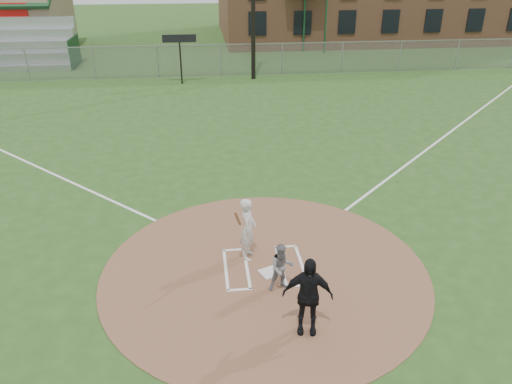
{
  "coord_description": "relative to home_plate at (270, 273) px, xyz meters",
  "views": [
    {
      "loc": [
        -1.44,
        -10.59,
        7.52
      ],
      "look_at": [
        0.0,
        2.0,
        1.3
      ],
      "focal_mm": 35.0,
      "sensor_mm": 36.0,
      "label": 1
    }
  ],
  "objects": [
    {
      "name": "home_plate",
      "position": [
        0.0,
        0.0,
        0.0
      ],
      "size": [
        0.6,
        0.6,
        0.03
      ],
      "primitive_type": "cube",
      "rotation": [
        0.0,
        0.0,
        0.39
      ],
      "color": "silver",
      "rests_on": "dirt_circle"
    },
    {
      "name": "scoreboard_sign",
      "position": [
        -2.61,
        20.34,
        2.35
      ],
      "size": [
        2.0,
        0.1,
        2.93
      ],
      "color": "black",
      "rests_on": "ground"
    },
    {
      "name": "bleachers",
      "position": [
        -13.11,
        26.34,
        1.55
      ],
      "size": [
        6.08,
        3.2,
        3.2
      ],
      "color": "#B7BABF",
      "rests_on": "ground"
    },
    {
      "name": "foul_line_first",
      "position": [
        8.89,
        9.14,
        -0.03
      ],
      "size": [
        17.04,
        17.04,
        0.01
      ],
      "primitive_type": "cube",
      "rotation": [
        0.0,
        0.0,
        -0.79
      ],
      "color": "white",
      "rests_on": "ground"
    },
    {
      "name": "ground",
      "position": [
        -0.11,
        0.14,
        -0.04
      ],
      "size": [
        140.0,
        140.0,
        0.0
      ],
      "primitive_type": "plane",
      "color": "#284F1B",
      "rests_on": "ground"
    },
    {
      "name": "outfield_fence",
      "position": [
        -0.11,
        22.14,
        0.98
      ],
      "size": [
        56.08,
        0.08,
        2.03
      ],
      "color": "slate",
      "rests_on": "ground"
    },
    {
      "name": "batter_at_plate",
      "position": [
        -0.47,
        0.81,
        0.86
      ],
      "size": [
        0.7,
        1.05,
        1.78
      ],
      "color": "silver",
      "rests_on": "dirt_circle"
    },
    {
      "name": "dirt_circle",
      "position": [
        -0.11,
        0.14,
        -0.03
      ],
      "size": [
        8.4,
        8.4,
        0.02
      ],
      "primitive_type": "cylinder",
      "color": "#895C41",
      "rests_on": "ground"
    },
    {
      "name": "batters_boxes",
      "position": [
        -0.11,
        0.29,
        -0.01
      ],
      "size": [
        2.08,
        1.88,
        0.01
      ],
      "color": "white",
      "rests_on": "dirt_circle"
    },
    {
      "name": "foul_line_third",
      "position": [
        -9.11,
        9.14,
        -0.03
      ],
      "size": [
        17.04,
        17.04,
        0.01
      ],
      "primitive_type": "cube",
      "rotation": [
        0.0,
        0.0,
        0.79
      ],
      "color": "white",
      "rests_on": "ground"
    },
    {
      "name": "catcher",
      "position": [
        0.19,
        -0.67,
        0.6
      ],
      "size": [
        0.64,
        0.52,
        1.24
      ],
      "primitive_type": "imported",
      "rotation": [
        0.0,
        0.0,
        0.1
      ],
      "color": "slate",
      "rests_on": "dirt_circle"
    },
    {
      "name": "umpire",
      "position": [
        0.49,
        -2.18,
        0.9
      ],
      "size": [
        1.14,
        0.65,
        1.84
      ],
      "primitive_type": "imported",
      "rotation": [
        0.0,
        0.0,
        -0.19
      ],
      "color": "black",
      "rests_on": "dirt_circle"
    }
  ]
}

